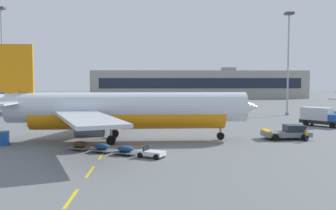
{
  "coord_description": "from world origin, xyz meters",
  "views": [
    {
      "loc": [
        23.49,
        -22.42,
        7.73
      ],
      "look_at": [
        25.26,
        26.91,
        4.44
      ],
      "focal_mm": 39.64,
      "sensor_mm": 36.0,
      "label": 1
    }
  ],
  "objects_px": {
    "apron_light_mast_near": "(2,48)",
    "airliner_foreground": "(124,110)",
    "uld_cargo_container": "(1,138)",
    "fuel_service_truck": "(321,116)",
    "pushback_tug": "(288,132)",
    "ground_power_truck": "(69,114)",
    "ground_crew_worker": "(306,134)",
    "airliner_mid_left": "(44,100)",
    "baggage_train": "(114,149)",
    "apron_light_mast_far": "(288,51)"
  },
  "relations": [
    {
      "from": "fuel_service_truck",
      "to": "apron_light_mast_near",
      "type": "distance_m",
      "value": 70.73
    },
    {
      "from": "fuel_service_truck",
      "to": "pushback_tug",
      "type": "bearing_deg",
      "value": -128.11
    },
    {
      "from": "uld_cargo_container",
      "to": "apron_light_mast_far",
      "type": "bearing_deg",
      "value": 37.24
    },
    {
      "from": "airliner_mid_left",
      "to": "uld_cargo_container",
      "type": "distance_m",
      "value": 44.9
    },
    {
      "from": "uld_cargo_container",
      "to": "ground_power_truck",
      "type": "bearing_deg",
      "value": 83.05
    },
    {
      "from": "airliner_mid_left",
      "to": "fuel_service_truck",
      "type": "height_order",
      "value": "airliner_mid_left"
    },
    {
      "from": "ground_crew_worker",
      "to": "apron_light_mast_near",
      "type": "height_order",
      "value": "apron_light_mast_near"
    },
    {
      "from": "airliner_foreground",
      "to": "airliner_mid_left",
      "type": "distance_m",
      "value": 47.27
    },
    {
      "from": "baggage_train",
      "to": "airliner_foreground",
      "type": "bearing_deg",
      "value": 87.18
    },
    {
      "from": "airliner_mid_left",
      "to": "apron_light_mast_near",
      "type": "height_order",
      "value": "apron_light_mast_near"
    },
    {
      "from": "pushback_tug",
      "to": "airliner_mid_left",
      "type": "height_order",
      "value": "airliner_mid_left"
    },
    {
      "from": "baggage_train",
      "to": "ground_crew_worker",
      "type": "bearing_deg",
      "value": 16.13
    },
    {
      "from": "baggage_train",
      "to": "apron_light_mast_near",
      "type": "relative_size",
      "value": 0.44
    },
    {
      "from": "fuel_service_truck",
      "to": "apron_light_mast_near",
      "type": "relative_size",
      "value": 0.28
    },
    {
      "from": "ground_power_truck",
      "to": "baggage_train",
      "type": "height_order",
      "value": "ground_power_truck"
    },
    {
      "from": "airliner_foreground",
      "to": "airliner_mid_left",
      "type": "bearing_deg",
      "value": 118.34
    },
    {
      "from": "fuel_service_truck",
      "to": "baggage_train",
      "type": "bearing_deg",
      "value": -145.39
    },
    {
      "from": "ground_power_truck",
      "to": "apron_light_mast_near",
      "type": "bearing_deg",
      "value": 134.05
    },
    {
      "from": "fuel_service_truck",
      "to": "ground_power_truck",
      "type": "relative_size",
      "value": 0.98
    },
    {
      "from": "fuel_service_truck",
      "to": "uld_cargo_container",
      "type": "height_order",
      "value": "fuel_service_truck"
    },
    {
      "from": "ground_crew_worker",
      "to": "apron_light_mast_near",
      "type": "bearing_deg",
      "value": 141.85
    },
    {
      "from": "apron_light_mast_near",
      "to": "airliner_foreground",
      "type": "bearing_deg",
      "value": -52.52
    },
    {
      "from": "airliner_foreground",
      "to": "ground_power_truck",
      "type": "bearing_deg",
      "value": 119.42
    },
    {
      "from": "pushback_tug",
      "to": "baggage_train",
      "type": "bearing_deg",
      "value": -157.76
    },
    {
      "from": "ground_power_truck",
      "to": "ground_crew_worker",
      "type": "height_order",
      "value": "ground_power_truck"
    },
    {
      "from": "uld_cargo_container",
      "to": "apron_light_mast_near",
      "type": "distance_m",
      "value": 49.48
    },
    {
      "from": "airliner_foreground",
      "to": "uld_cargo_container",
      "type": "xyz_separation_m",
      "value": [
        -14.45,
        -2.53,
        -3.15
      ]
    },
    {
      "from": "ground_crew_worker",
      "to": "fuel_service_truck",
      "type": "bearing_deg",
      "value": 60.2
    },
    {
      "from": "apron_light_mast_far",
      "to": "ground_power_truck",
      "type": "bearing_deg",
      "value": -163.67
    },
    {
      "from": "apron_light_mast_near",
      "to": "fuel_service_truck",
      "type": "bearing_deg",
      "value": -23.36
    },
    {
      "from": "airliner_mid_left",
      "to": "baggage_train",
      "type": "relative_size",
      "value": 2.29
    },
    {
      "from": "ground_power_truck",
      "to": "apron_light_mast_far",
      "type": "bearing_deg",
      "value": 16.33
    },
    {
      "from": "airliner_mid_left",
      "to": "baggage_train",
      "type": "distance_m",
      "value": 54.65
    },
    {
      "from": "fuel_service_truck",
      "to": "ground_power_truck",
      "type": "xyz_separation_m",
      "value": [
        -43.54,
        6.67,
        0.0
      ]
    },
    {
      "from": "pushback_tug",
      "to": "apron_light_mast_near",
      "type": "xyz_separation_m",
      "value": [
        -53.2,
        40.89,
        14.49
      ]
    },
    {
      "from": "ground_crew_worker",
      "to": "uld_cargo_container",
      "type": "relative_size",
      "value": 0.85
    },
    {
      "from": "ground_crew_worker",
      "to": "apron_light_mast_far",
      "type": "bearing_deg",
      "value": 73.74
    },
    {
      "from": "airliner_foreground",
      "to": "apron_light_mast_near",
      "type": "height_order",
      "value": "apron_light_mast_near"
    },
    {
      "from": "airliner_mid_left",
      "to": "ground_power_truck",
      "type": "height_order",
      "value": "airliner_mid_left"
    },
    {
      "from": "apron_light_mast_near",
      "to": "ground_crew_worker",
      "type": "bearing_deg",
      "value": -38.15
    },
    {
      "from": "pushback_tug",
      "to": "uld_cargo_container",
      "type": "height_order",
      "value": "pushback_tug"
    },
    {
      "from": "airliner_foreground",
      "to": "apron_light_mast_near",
      "type": "xyz_separation_m",
      "value": [
        -31.79,
        41.46,
        11.44
      ]
    },
    {
      "from": "baggage_train",
      "to": "ground_crew_worker",
      "type": "height_order",
      "value": "ground_crew_worker"
    },
    {
      "from": "apron_light_mast_near",
      "to": "uld_cargo_container",
      "type": "bearing_deg",
      "value": -68.49
    },
    {
      "from": "apron_light_mast_far",
      "to": "baggage_train",
      "type": "bearing_deg",
      "value": -128.68
    },
    {
      "from": "fuel_service_truck",
      "to": "uld_cargo_container",
      "type": "distance_m",
      "value": 49.21
    },
    {
      "from": "ground_power_truck",
      "to": "airliner_foreground",
      "type": "bearing_deg",
      "value": -60.58
    },
    {
      "from": "baggage_train",
      "to": "pushback_tug",
      "type": "bearing_deg",
      "value": 22.24
    },
    {
      "from": "baggage_train",
      "to": "ground_crew_worker",
      "type": "xyz_separation_m",
      "value": [
        23.43,
        6.77,
        0.39
      ]
    },
    {
      "from": "apron_light_mast_far",
      "to": "airliner_foreground",
      "type": "bearing_deg",
      "value": -134.61
    }
  ]
}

